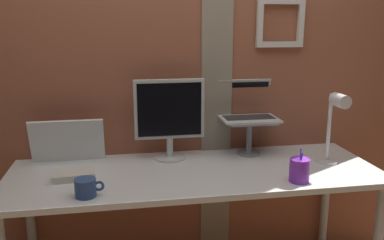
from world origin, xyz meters
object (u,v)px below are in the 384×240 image
monitor (169,113)px  coffee_mug (86,188)px  desk_lamp (335,121)px  whiteboard_panel (67,141)px  laptop (246,107)px  pen_cup (299,170)px

monitor → coffee_mug: (-0.43, -0.46, -0.22)m
desk_lamp → monitor: bearing=162.4°
whiteboard_panel → coffee_mug: (0.13, -0.49, -0.08)m
desk_lamp → whiteboard_panel: bearing=167.8°
laptop → whiteboard_panel: 1.04m
monitor → whiteboard_panel: size_ratio=1.15×
monitor → laptop: 0.48m
whiteboard_panel → pen_cup: size_ratio=2.37×
monitor → laptop: (0.47, 0.08, 0.00)m
monitor → pen_cup: monitor is taller
pen_cup → coffee_mug: 1.01m
monitor → laptop: size_ratio=1.38×
laptop → pen_cup: size_ratio=1.97×
laptop → desk_lamp: (0.38, -0.35, -0.02)m
laptop → coffee_mug: 1.07m
laptop → pen_cup: laptop is taller
laptop → whiteboard_panel: bearing=-177.8°
monitor → pen_cup: 0.77m
monitor → laptop: monitor is taller
whiteboard_panel → desk_lamp: bearing=-12.2°
coffee_mug → pen_cup: bearing=-0.0°
desk_lamp → coffee_mug: (-1.28, -0.19, -0.21)m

